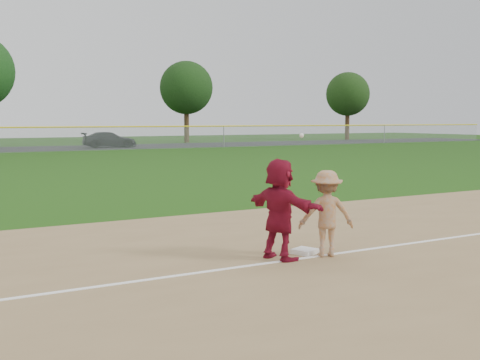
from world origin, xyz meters
TOP-DOWN VIEW (x-y plane):
  - ground at (0.00, 0.00)m, footprint 160.00×160.00m
  - foul_line at (0.00, -0.80)m, footprint 60.00×0.10m
  - first_base at (0.33, -0.47)m, footprint 0.53×0.53m
  - base_runner at (-0.35, -0.62)m, footprint 0.97×1.83m
  - car_right at (10.57, 44.99)m, footprint 5.20×2.66m
  - first_base_play at (0.57, -0.83)m, footprint 1.22×1.05m
  - tree_3 at (22.00, 52.80)m, footprint 6.00×6.00m
  - tree_4 at (44.00, 51.20)m, footprint 5.60×5.60m

SIDE VIEW (x-z plane):
  - ground at x=0.00m, z-range 0.00..0.00m
  - foul_line at x=0.00m, z-range 0.02..0.03m
  - first_base at x=0.33m, z-range 0.02..0.11m
  - car_right at x=10.57m, z-range 0.01..1.46m
  - first_base_play at x=0.57m, z-range -0.32..2.01m
  - base_runner at x=-0.35m, z-range 0.02..1.91m
  - tree_4 at x=44.00m, z-range 1.51..10.18m
  - tree_3 at x=22.00m, z-range 1.57..10.76m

